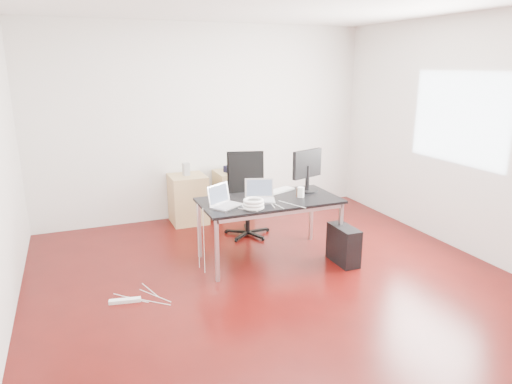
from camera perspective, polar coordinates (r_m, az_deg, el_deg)
name	(u,v)px	position (r m, az deg, el deg)	size (l,w,h in m)	color
room_shell	(280,151)	(4.50, 3.07, 5.10)	(5.00, 5.00, 5.00)	#380706
desk	(269,204)	(5.26, 1.69, -1.48)	(1.60, 0.80, 0.73)	black
office_chair	(247,190)	(6.10, -1.16, 0.24)	(0.58, 0.60, 1.08)	black
filing_cabinet_left	(188,199)	(6.67, -8.48, -0.87)	(0.50, 0.50, 0.70)	#A78753
filing_cabinet_right	(233,194)	(6.85, -2.87, -0.26)	(0.50, 0.50, 0.70)	#A78753
pc_tower	(343,245)	(5.39, 10.88, -6.49)	(0.20, 0.45, 0.44)	black
wastebasket	(192,212)	(6.76, -8.04, -2.48)	(0.24, 0.24, 0.28)	black
power_strip	(125,301)	(4.72, -16.08, -12.92)	(0.30, 0.06, 0.04)	white
laptop_left	(224,201)	(4.99, -4.04, -1.15)	(0.41, 0.39, 0.23)	silver
laptop_right	(260,195)	(5.20, 0.51, -0.42)	(0.40, 0.35, 0.23)	silver
monitor	(307,168)	(5.56, 6.41, 2.97)	(0.44, 0.26, 0.51)	black
keyboard	(278,191)	(5.56, 2.81, 0.14)	(0.44, 0.14, 0.02)	white
cup_white	(301,192)	(5.34, 5.62, -0.02)	(0.08, 0.08, 0.12)	white
cup_brown	(300,193)	(5.36, 5.48, -0.07)	(0.08, 0.08, 0.10)	#532F1C
cable_coil	(254,204)	(4.89, -0.31, -1.49)	(0.24, 0.24, 0.11)	white
power_adapter	(258,206)	(4.95, 0.22, -1.74)	(0.07, 0.07, 0.03)	white
speaker	(186,169)	(6.57, -8.72, 2.84)	(0.09, 0.08, 0.18)	#9E9E9E
navy_garment	(236,169)	(6.72, -2.50, 2.91)	(0.30, 0.24, 0.09)	black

